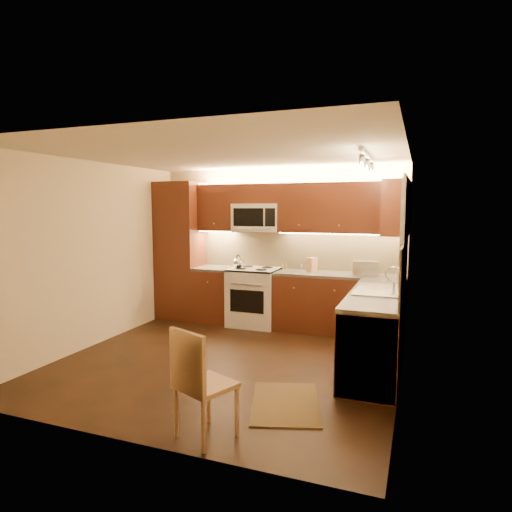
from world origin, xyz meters
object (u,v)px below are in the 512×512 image
at_px(soap_bottle, 400,273).
at_px(kettle, 238,261).
at_px(sink, 378,284).
at_px(stove, 254,297).
at_px(microwave, 257,218).
at_px(dining_chair, 206,382).
at_px(knife_block, 312,265).
at_px(toaster_oven, 366,268).

bearing_deg(soap_bottle, kettle, 175.05).
bearing_deg(sink, soap_bottle, 74.99).
distance_m(sink, kettle, 2.49).
bearing_deg(stove, soap_bottle, -8.61).
height_order(stove, kettle, kettle).
xyz_separation_m(microwave, sink, (2.00, -1.26, -0.74)).
xyz_separation_m(soap_bottle, dining_chair, (-1.35, -3.04, -0.54)).
xyz_separation_m(microwave, knife_block, (0.91, -0.06, -0.71)).
relative_size(microwave, dining_chair, 0.82).
distance_m(toaster_oven, soap_bottle, 0.60).
distance_m(microwave, kettle, 0.76).
relative_size(kettle, soap_bottle, 1.05).
bearing_deg(toaster_oven, knife_block, 170.15).
xyz_separation_m(microwave, dining_chair, (0.86, -3.51, -1.26)).
distance_m(stove, soap_bottle, 2.30).
bearing_deg(sink, microwave, 147.79).
bearing_deg(soap_bottle, stove, 172.70).
xyz_separation_m(kettle, soap_bottle, (2.47, -0.27, -0.02)).
xyz_separation_m(knife_block, dining_chair, (-0.05, -3.45, -0.55)).
relative_size(sink, soap_bottle, 4.14).
relative_size(sink, toaster_oven, 2.43).
bearing_deg(kettle, stove, 16.37).
xyz_separation_m(sink, knife_block, (-1.09, 1.20, 0.03)).
height_order(microwave, knife_block, microwave).
bearing_deg(soap_bottle, dining_chair, -112.68).
relative_size(kettle, knife_block, 0.99).
distance_m(stove, microwave, 1.27).
bearing_deg(knife_block, microwave, -161.43).
distance_m(sink, knife_block, 1.62).
distance_m(sink, dining_chair, 2.57).
relative_size(knife_block, dining_chair, 0.24).
relative_size(stove, kettle, 4.24).
bearing_deg(dining_chair, kettle, 131.33).
xyz_separation_m(kettle, knife_block, (1.17, 0.14, -0.02)).
distance_m(microwave, dining_chair, 3.83).
bearing_deg(stove, sink, -29.36).
bearing_deg(knife_block, stove, -152.96).
bearing_deg(knife_block, toaster_oven, 17.39).
xyz_separation_m(sink, soap_bottle, (0.21, 0.79, 0.03)).
height_order(sink, knife_block, knife_block).
distance_m(stove, knife_block, 1.07).
bearing_deg(microwave, dining_chair, -76.26).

